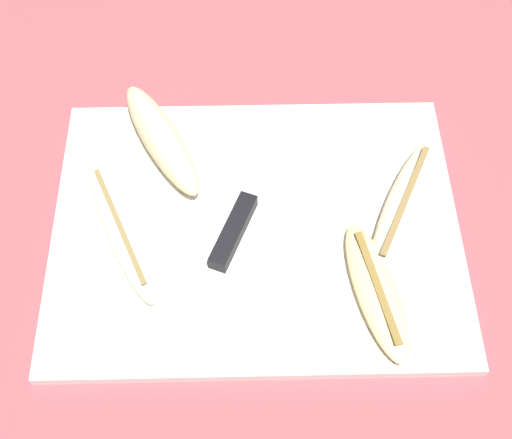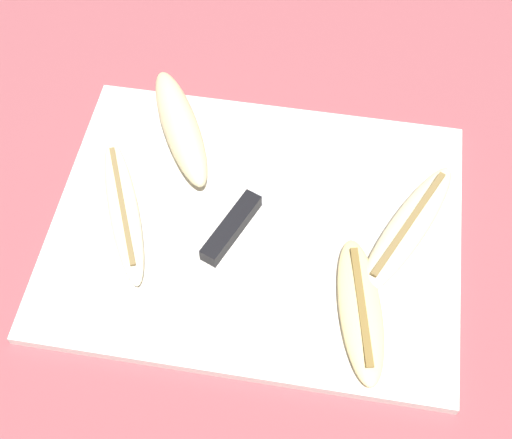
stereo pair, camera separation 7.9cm
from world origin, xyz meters
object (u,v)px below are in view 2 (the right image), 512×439
object	(u,v)px
knife	(243,213)
banana_soft_right	(181,127)
banana_golden_short	(360,309)
banana_bright_far	(123,209)
banana_cream_curved	(408,228)

from	to	relation	value
knife	banana_soft_right	world-z (taller)	banana_soft_right
banana_golden_short	banana_bright_far	world-z (taller)	same
knife	banana_soft_right	size ratio (longest dim) A/B	1.21
banana_bright_far	banana_golden_short	bearing A→B (deg)	-16.50
banana_bright_far	banana_cream_curved	xyz separation A→B (m)	(0.31, 0.03, 0.00)
banana_bright_far	banana_soft_right	world-z (taller)	banana_soft_right
banana_golden_short	banana_bright_far	distance (m)	0.28
knife	banana_cream_curved	distance (m)	0.18
banana_bright_far	banana_soft_right	xyz separation A→B (m)	(0.04, 0.12, 0.01)
knife	banana_bright_far	world-z (taller)	banana_bright_far
banana_golden_short	banana_bright_far	xyz separation A→B (m)	(-0.27, 0.08, 0.00)
banana_bright_far	banana_cream_curved	distance (m)	0.32
banana_golden_short	banana_soft_right	size ratio (longest dim) A/B	0.94
knife	banana_golden_short	world-z (taller)	banana_golden_short
banana_golden_short	banana_cream_curved	distance (m)	0.11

